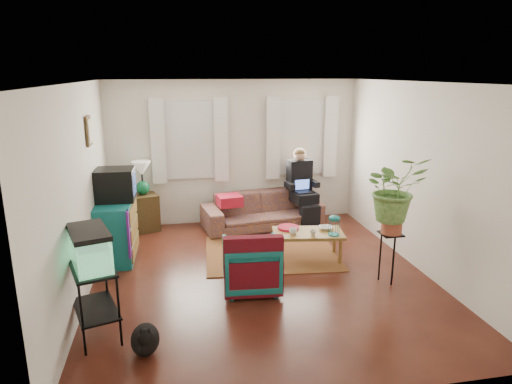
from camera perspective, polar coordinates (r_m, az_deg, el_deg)
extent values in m
cube|color=#4F2B14|center=(6.37, 0.69, -10.52)|extent=(4.50, 5.00, 0.01)
cube|color=white|center=(5.76, 0.77, 13.54)|extent=(4.50, 5.00, 0.01)
cube|color=silver|center=(8.35, -2.72, 4.96)|extent=(4.50, 0.01, 2.60)
cube|color=silver|center=(3.64, 8.70, -8.46)|extent=(4.50, 0.01, 2.60)
cube|color=silver|center=(5.92, -21.12, -0.15)|extent=(0.01, 5.00, 2.60)
cube|color=silver|center=(6.74, 19.81, 1.71)|extent=(0.01, 5.00, 2.60)
cube|color=white|center=(8.22, -8.28, 6.43)|extent=(1.08, 0.04, 1.38)
cube|color=white|center=(8.55, 5.66, 6.83)|extent=(1.08, 0.04, 1.38)
cube|color=white|center=(8.14, -8.26, 6.35)|extent=(1.36, 0.06, 1.50)
cube|color=white|center=(8.48, 5.81, 6.76)|extent=(1.36, 0.06, 1.50)
cube|color=#3D2616|center=(6.63, -20.11, 7.18)|extent=(0.04, 0.32, 0.40)
cube|color=brown|center=(7.13, 1.91, -7.60)|extent=(2.13, 1.76, 0.01)
imported|color=brown|center=(8.19, 0.79, -1.60)|extent=(2.21, 1.13, 0.83)
cube|color=#3C2616|center=(8.29, -13.78, -2.47)|extent=(0.56, 0.56, 0.65)
cube|color=#125770|center=(7.11, -17.02, -4.61)|extent=(0.53, 1.00, 0.88)
cube|color=black|center=(7.01, -17.16, 0.90)|extent=(0.56, 0.51, 0.47)
cube|color=black|center=(5.19, -19.45, -12.80)|extent=(0.59, 0.79, 0.79)
cube|color=#7FD899|center=(4.95, -20.05, -6.57)|extent=(0.53, 0.72, 0.42)
ellipsoid|color=black|center=(4.87, -13.71, -17.14)|extent=(0.32, 0.46, 0.37)
imported|color=#12626D|center=(5.90, -0.59, -8.82)|extent=(0.75, 0.71, 0.72)
cube|color=#9E0A0A|center=(5.59, -0.30, -8.54)|extent=(0.74, 0.22, 0.60)
cube|color=brown|center=(6.91, 6.47, -6.63)|extent=(1.10, 0.71, 0.43)
imported|color=white|center=(6.70, 4.66, -4.91)|extent=(0.13, 0.13, 0.09)
imported|color=beige|center=(6.67, 7.14, -5.09)|extent=(0.11, 0.11, 0.09)
imported|color=white|center=(6.96, 8.71, -4.46)|extent=(0.23, 0.23, 0.05)
cylinder|color=#B21414|center=(6.92, 4.05, -4.48)|extent=(0.36, 0.36, 0.04)
cube|color=black|center=(6.36, 16.29, -7.84)|extent=(0.29, 0.29, 0.68)
imported|color=#599947|center=(6.11, 16.84, -0.79)|extent=(0.78, 0.67, 0.86)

